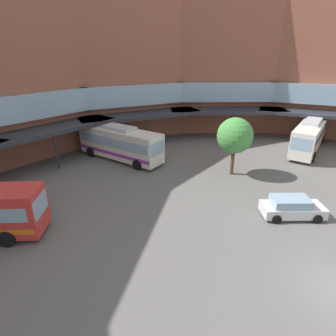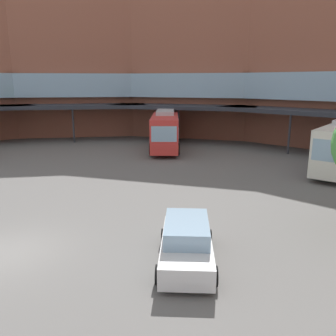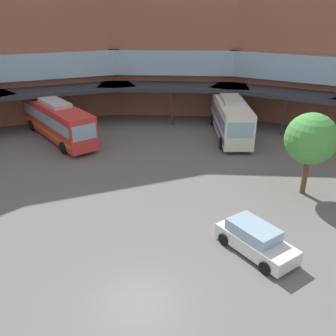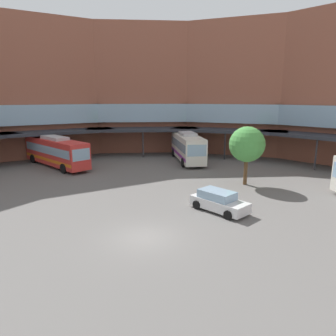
{
  "view_description": "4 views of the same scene",
  "coord_description": "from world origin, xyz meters",
  "px_view_note": "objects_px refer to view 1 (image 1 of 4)",
  "views": [
    {
      "loc": [
        -13.36,
        -2.43,
        11.21
      ],
      "look_at": [
        -1.07,
        12.69,
        2.91
      ],
      "focal_mm": 29.21,
      "sensor_mm": 36.0,
      "label": 1
    },
    {
      "loc": [
        13.76,
        -2.2,
        6.48
      ],
      "look_at": [
        -2.69,
        9.54,
        1.49
      ],
      "focal_mm": 37.74,
      "sensor_mm": 36.0,
      "label": 2
    },
    {
      "loc": [
        4.67,
        -11.48,
        12.07
      ],
      "look_at": [
        -1.48,
        9.46,
        2.24
      ],
      "focal_mm": 39.57,
      "sensor_mm": 36.0,
      "label": 3
    },
    {
      "loc": [
        3.85,
        -17.2,
        8.39
      ],
      "look_at": [
        -0.02,
        10.24,
        2.01
      ],
      "focal_mm": 33.29,
      "sensor_mm": 36.0,
      "label": 4
    }
  ],
  "objects_px": {
    "bus_2": "(120,143)",
    "parked_car": "(292,207)",
    "plaza_tree": "(235,136)",
    "bus_0": "(310,135)"
  },
  "relations": [
    {
      "from": "bus_2",
      "to": "plaza_tree",
      "type": "bearing_deg",
      "value": 15.08
    },
    {
      "from": "bus_2",
      "to": "parked_car",
      "type": "distance_m",
      "value": 18.55
    },
    {
      "from": "parked_car",
      "to": "plaza_tree",
      "type": "bearing_deg",
      "value": 109.06
    },
    {
      "from": "bus_0",
      "to": "plaza_tree",
      "type": "xyz_separation_m",
      "value": [
        -13.07,
        1.28,
        2.03
      ]
    },
    {
      "from": "parked_car",
      "to": "plaza_tree",
      "type": "xyz_separation_m",
      "value": [
        2.68,
        7.64,
        3.19
      ]
    },
    {
      "from": "plaza_tree",
      "to": "bus_2",
      "type": "bearing_deg",
      "value": 121.68
    },
    {
      "from": "bus_0",
      "to": "bus_2",
      "type": "distance_m",
      "value": 22.8
    },
    {
      "from": "bus_2",
      "to": "parked_car",
      "type": "relative_size",
      "value": 2.33
    },
    {
      "from": "parked_car",
      "to": "bus_0",
      "type": "bearing_deg",
      "value": 60.38
    },
    {
      "from": "bus_0",
      "to": "parked_car",
      "type": "distance_m",
      "value": 17.03
    }
  ]
}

